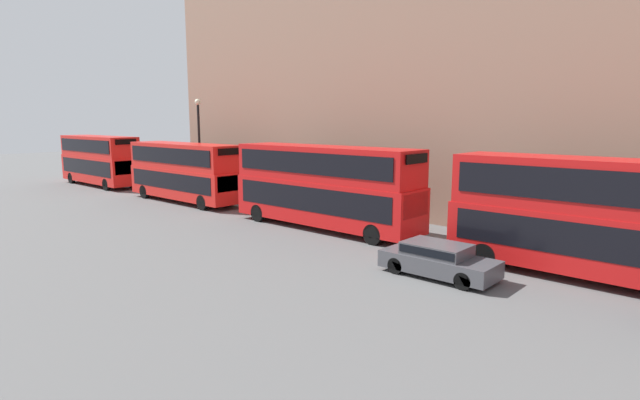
# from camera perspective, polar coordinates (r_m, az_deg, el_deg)

# --- Properties ---
(bus_leading) EXTENTS (2.59, 11.15, 4.48)m
(bus_leading) POSITION_cam_1_polar(r_m,az_deg,el_deg) (20.55, 30.05, -1.57)
(bus_leading) COLOR red
(bus_leading) RESTS_ON ground
(bus_second_in_queue) EXTENTS (2.59, 11.40, 4.46)m
(bus_second_in_queue) POSITION_cam_1_polar(r_m,az_deg,el_deg) (26.74, 0.47, 1.88)
(bus_second_in_queue) COLOR red
(bus_second_in_queue) RESTS_ON ground
(bus_third_in_queue) EXTENTS (2.59, 10.62, 4.19)m
(bus_third_in_queue) POSITION_cam_1_polar(r_m,az_deg,el_deg) (36.89, -15.24, 3.35)
(bus_third_in_queue) COLOR red
(bus_third_in_queue) RESTS_ON ground
(bus_trailing) EXTENTS (2.59, 10.24, 4.41)m
(bus_trailing) POSITION_cam_1_polar(r_m,az_deg,el_deg) (48.71, -23.91, 4.37)
(bus_trailing) COLOR red
(bus_trailing) RESTS_ON ground
(car_hatchback) EXTENTS (1.78, 4.33, 1.27)m
(car_hatchback) POSITION_cam_1_polar(r_m,az_deg,el_deg) (19.39, 13.33, -6.55)
(car_hatchback) COLOR #47474C
(car_hatchback) RESTS_ON ground
(street_lamp) EXTENTS (0.44, 0.44, 7.34)m
(street_lamp) POSITION_cam_1_polar(r_m,az_deg,el_deg) (38.05, -13.64, 6.83)
(street_lamp) COLOR black
(street_lamp) RESTS_ON ground
(pedestrian) EXTENTS (0.36, 0.36, 1.62)m
(pedestrian) POSITION_cam_1_polar(r_m,az_deg,el_deg) (44.41, -17.43, 2.15)
(pedestrian) COLOR brown
(pedestrian) RESTS_ON ground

